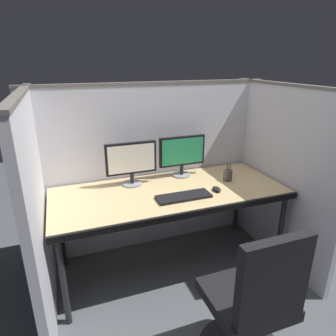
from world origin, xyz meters
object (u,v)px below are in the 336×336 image
(monitor_right, at_px, (182,153))
(computer_mouse, at_px, (217,189))
(pen_cup, at_px, (228,175))
(keyboard_main, at_px, (184,197))
(monitor_left, at_px, (131,161))
(office_chair, at_px, (250,318))
(desk, at_px, (171,197))

(monitor_right, relative_size, computer_mouse, 4.48)
(pen_cup, bearing_deg, computer_mouse, -140.26)
(pen_cup, bearing_deg, keyboard_main, -159.19)
(monitor_left, distance_m, computer_mouse, 0.74)
(office_chair, distance_m, pen_cup, 1.23)
(monitor_right, bearing_deg, monitor_left, -174.56)
(keyboard_main, xyz_separation_m, pen_cup, (0.50, 0.19, 0.04))
(computer_mouse, bearing_deg, keyboard_main, -175.39)
(monitor_right, bearing_deg, office_chair, -95.19)
(monitor_left, distance_m, keyboard_main, 0.54)
(desk, xyz_separation_m, pen_cup, (0.56, 0.04, 0.10))
(desk, distance_m, pen_cup, 0.57)
(desk, bearing_deg, monitor_right, 52.77)
(pen_cup, bearing_deg, desk, -175.91)
(monitor_left, relative_size, pen_cup, 2.72)
(monitor_left, bearing_deg, office_chair, -73.99)
(office_chair, height_order, keyboard_main, office_chair)
(office_chair, height_order, monitor_right, monitor_right)
(computer_mouse, bearing_deg, monitor_left, 149.07)
(monitor_left, height_order, monitor_right, same)
(monitor_right, relative_size, pen_cup, 2.72)
(desk, xyz_separation_m, monitor_right, (0.22, 0.29, 0.27))
(monitor_left, relative_size, computer_mouse, 4.48)
(desk, relative_size, office_chair, 1.95)
(office_chair, distance_m, keyboard_main, 0.95)
(office_chair, bearing_deg, desk, 95.83)
(desk, distance_m, monitor_left, 0.44)
(monitor_left, height_order, pen_cup, monitor_left)
(monitor_left, xyz_separation_m, computer_mouse, (0.62, -0.37, -0.20))
(desk, relative_size, monitor_left, 4.42)
(desk, distance_m, computer_mouse, 0.38)
(desk, height_order, monitor_right, monitor_right)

